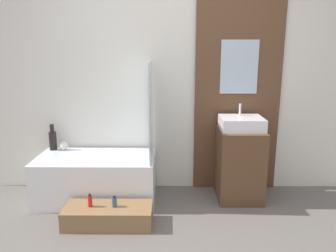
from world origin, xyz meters
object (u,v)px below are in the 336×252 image
at_px(sink, 241,123).
at_px(vase_round_light, 64,146).
at_px(wooden_step_bench, 108,215).
at_px(bottle_soap_primary, 90,201).
at_px(bathtub, 97,178).
at_px(bottle_soap_secondary, 114,202).
at_px(vase_tall_dark, 53,139).

xyz_separation_m(sink, vase_round_light, (-1.97, 0.18, -0.31)).
xyz_separation_m(wooden_step_bench, bottle_soap_primary, (-0.16, 0.00, 0.15)).
bearing_deg(bottle_soap_primary, wooden_step_bench, 0.00).
distance_m(wooden_step_bench, bottle_soap_primary, 0.22).
bearing_deg(bottle_soap_primary, sink, 21.66).
bearing_deg(bathtub, vase_round_light, 151.01).
distance_m(bottle_soap_primary, bottle_soap_secondary, 0.23).
height_order(bottle_soap_primary, bottle_soap_secondary, bottle_soap_primary).
bearing_deg(wooden_step_bench, vase_tall_dark, 133.99).
height_order(bathtub, bottle_soap_primary, bathtub).
bearing_deg(bathtub, bottle_soap_secondary, -62.82).
bearing_deg(vase_round_light, vase_tall_dark, 176.34).
bearing_deg(vase_tall_dark, bathtub, -24.00).
height_order(sink, bottle_soap_secondary, sink).
xyz_separation_m(vase_tall_dark, bottle_soap_primary, (0.59, -0.78, -0.37)).
distance_m(sink, vase_round_light, 2.00).
bearing_deg(vase_round_light, sink, -5.13).
xyz_separation_m(bathtub, vase_round_light, (-0.42, 0.23, 0.29)).
distance_m(bathtub, vase_tall_dark, 0.69).
xyz_separation_m(vase_tall_dark, vase_round_light, (0.12, -0.01, -0.07)).
relative_size(vase_tall_dark, bottle_soap_primary, 2.33).
xyz_separation_m(wooden_step_bench, vase_tall_dark, (-0.75, 0.78, 0.52)).
bearing_deg(bottle_soap_secondary, bathtub, 117.18).
height_order(sink, vase_tall_dark, sink).
height_order(vase_tall_dark, bottle_soap_primary, vase_tall_dark).
height_order(wooden_step_bench, vase_round_light, vase_round_light).
xyz_separation_m(sink, vase_tall_dark, (-2.09, 0.18, -0.23)).
relative_size(sink, bottle_soap_secondary, 4.19).
distance_m(vase_round_light, bottle_soap_primary, 0.95).
relative_size(bathtub, wooden_step_bench, 1.53).
xyz_separation_m(bathtub, vase_tall_dark, (-0.54, 0.24, 0.37)).
xyz_separation_m(wooden_step_bench, vase_round_light, (-0.64, 0.77, 0.45)).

